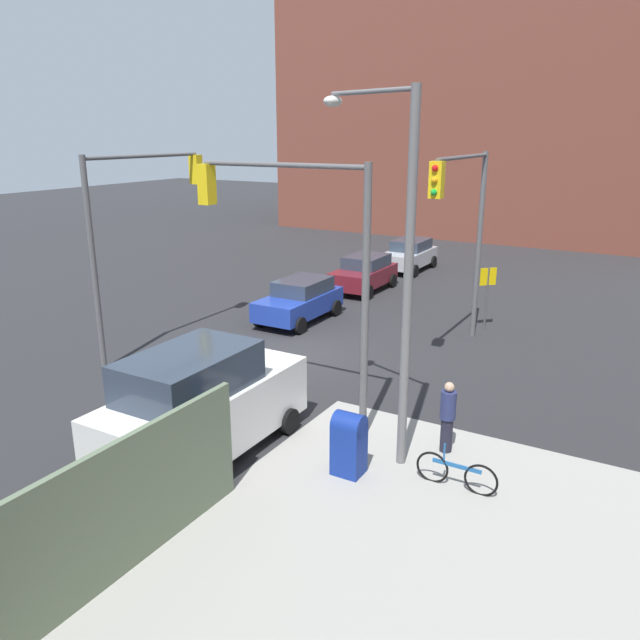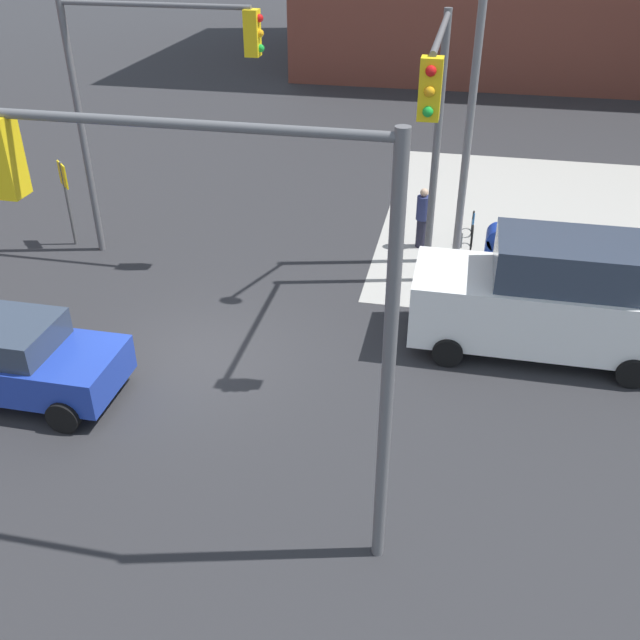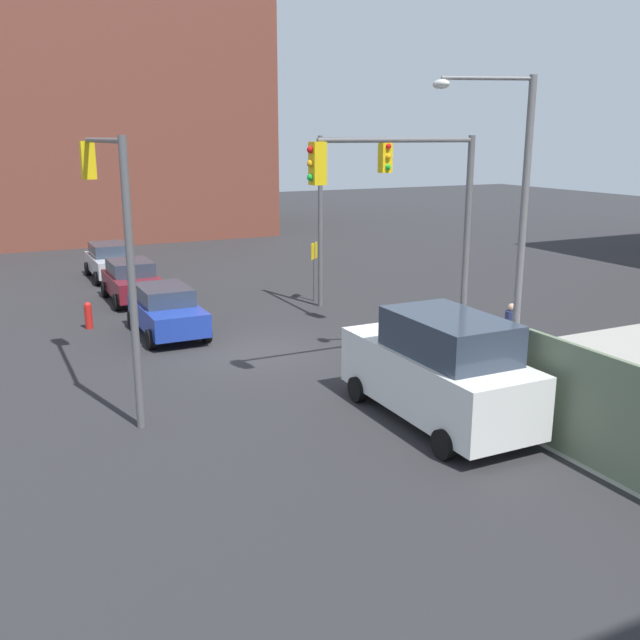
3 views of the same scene
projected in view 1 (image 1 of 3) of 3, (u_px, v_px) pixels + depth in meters
ground_plane at (302, 351)px, 21.09m from camera, size 120.00×120.00×0.00m
sidewalk_corner at (499, 628)px, 9.32m from camera, size 12.00×12.00×0.01m
building_brick_west at (493, 102)px, 46.34m from camera, size 16.00×28.00×18.47m
traffic_signal_nw_corner at (465, 214)px, 19.75m from camera, size 5.02×0.36×6.50m
traffic_signal_se_corner at (139, 214)px, 19.80m from camera, size 5.17×0.36×6.50m
traffic_signal_ne_corner at (297, 243)px, 14.75m from camera, size 0.36×4.85×6.50m
street_lamp_corner at (396, 253)px, 12.91m from camera, size 1.21×2.53×8.00m
warning_sign_two_way at (487, 288)px, 22.85m from camera, size 0.48×0.48×2.40m
mailbox_blue at (349, 442)px, 13.34m from camera, size 0.56×0.64×1.43m
fire_hydrant at (280, 291)px, 27.10m from camera, size 0.26×0.26×0.94m
sedan_maroon at (364, 273)px, 28.91m from camera, size 3.87×2.02×1.62m
sedan_silver at (409, 255)px, 33.19m from camera, size 3.96×2.02×1.62m
sedan_blue at (300, 300)px, 24.27m from camera, size 4.03×2.02×1.62m
van_white_delivery at (202, 405)px, 13.90m from camera, size 5.40×2.32×2.62m
pedestrian_crossing at (448, 416)px, 14.24m from camera, size 0.36×0.36×1.72m
bicycle_leaning_on_fence at (456, 473)px, 12.90m from camera, size 0.05×1.75×0.97m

